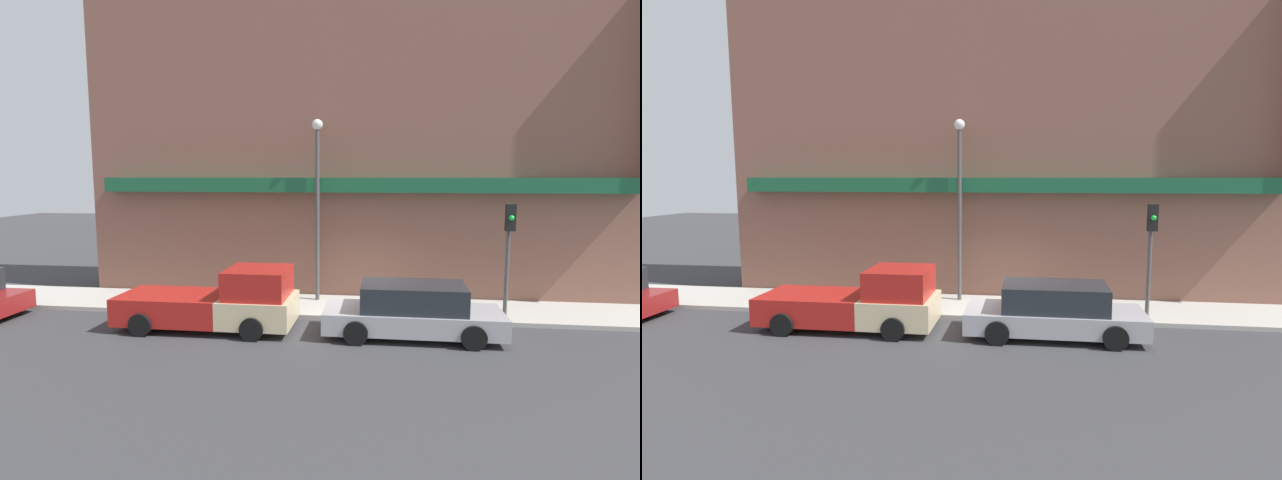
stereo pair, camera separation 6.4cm
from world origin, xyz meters
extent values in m
plane|color=#38383A|center=(0.00, 0.00, 0.00)|extent=(80.00, 80.00, 0.00)
cube|color=#B7B2A8|center=(0.00, 1.38, 0.07)|extent=(36.00, 2.75, 0.13)
cube|color=brown|center=(0.00, 4.25, 5.91)|extent=(19.80, 3.00, 11.83)
cube|color=#195B38|center=(0.00, 2.45, 4.08)|extent=(18.22, 0.60, 0.50)
cube|color=beige|center=(-2.59, -1.21, 0.60)|extent=(2.03, 1.96, 0.78)
cube|color=#B21E19|center=(-2.59, -1.21, 1.39)|extent=(1.72, 1.80, 0.81)
cube|color=#B21E19|center=(-5.12, -1.21, 0.60)|extent=(3.04, 1.96, 0.78)
cylinder|color=black|center=(-2.54, -0.23, 0.32)|extent=(0.64, 0.22, 0.64)
cylinder|color=black|center=(-2.54, -2.19, 0.32)|extent=(0.64, 0.22, 0.64)
cylinder|color=black|center=(-5.68, -0.23, 0.32)|extent=(0.64, 0.22, 0.64)
cylinder|color=black|center=(-5.68, -2.19, 0.32)|extent=(0.64, 0.22, 0.64)
cube|color=#ADADB2|center=(1.74, -1.21, 0.48)|extent=(4.83, 1.87, 0.57)
cube|color=#23282D|center=(1.74, -1.21, 1.12)|extent=(2.80, 1.68, 0.71)
cylinder|color=black|center=(3.24, -0.28, 0.32)|extent=(0.64, 0.22, 0.64)
cylinder|color=black|center=(3.24, -2.14, 0.32)|extent=(0.64, 0.22, 0.64)
cylinder|color=black|center=(0.24, -0.28, 0.32)|extent=(0.64, 0.22, 0.64)
cylinder|color=black|center=(0.24, -2.14, 0.32)|extent=(0.64, 0.22, 0.64)
cylinder|color=black|center=(-11.14, -0.27, 0.32)|extent=(0.64, 0.22, 0.64)
cylinder|color=#196633|center=(-3.80, 0.95, 0.40)|extent=(0.18, 0.18, 0.54)
sphere|color=#196633|center=(-3.80, 0.95, 0.75)|extent=(0.17, 0.17, 0.17)
cylinder|color=#4C4C4C|center=(-1.33, 2.00, 3.02)|extent=(0.14, 0.14, 5.77)
sphere|color=silver|center=(-1.33, 2.00, 6.08)|extent=(0.36, 0.36, 0.36)
cylinder|color=#4C4C4C|center=(4.64, 0.74, 1.85)|extent=(0.12, 0.12, 3.43)
cube|color=black|center=(4.64, 0.58, 3.17)|extent=(0.28, 0.20, 0.80)
sphere|color=green|center=(4.64, 0.46, 3.17)|extent=(0.16, 0.16, 0.16)
camera|label=1|loc=(0.97, -14.74, 4.39)|focal=28.00mm
camera|label=2|loc=(1.03, -14.73, 4.39)|focal=28.00mm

